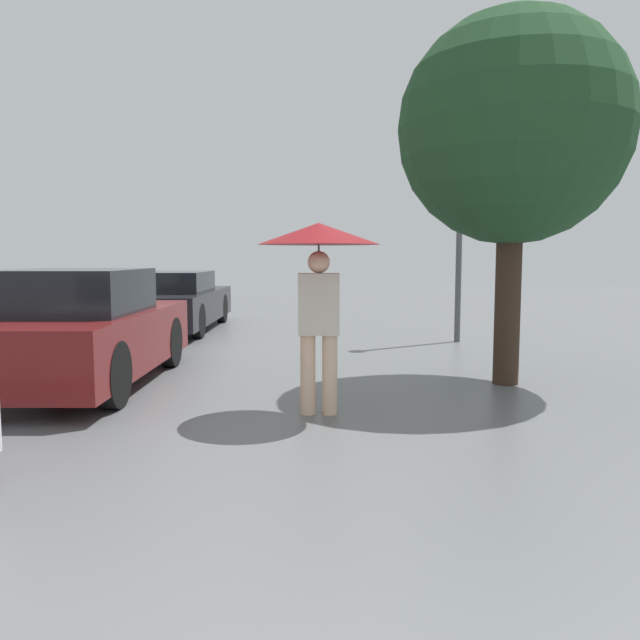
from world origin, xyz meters
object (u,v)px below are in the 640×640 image
street_lamp (458,178)px  pedestrian (317,257)px  parked_car_farthest (170,302)px  tree (511,131)px  parked_car_middle (79,331)px

street_lamp → pedestrian: bearing=-115.6°
parked_car_farthest → tree: bearing=-46.3°
parked_car_middle → tree: 5.47m
tree → street_lamp: bearing=86.5°
tree → street_lamp: (0.22, 3.64, -0.07)m
pedestrian → parked_car_farthest: 7.55m
parked_car_farthest → parked_car_middle: bearing=-87.5°
pedestrian → street_lamp: (2.43, 5.07, 1.36)m
pedestrian → tree: size_ratio=0.43×
pedestrian → tree: tree is taller
street_lamp → tree: bearing=-93.5°
parked_car_middle → parked_car_farthest: parked_car_middle is taller
parked_car_farthest → tree: tree is taller
parked_car_middle → tree: bearing=0.9°
parked_car_farthest → tree: (5.20, -5.44, 2.35)m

